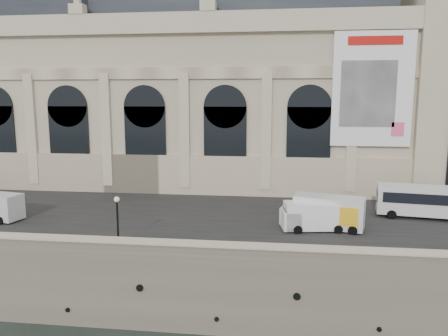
% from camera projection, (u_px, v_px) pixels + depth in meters
% --- Properties ---
extents(ground, '(260.00, 260.00, 0.00)m').
position_uv_depth(ground, '(117.00, 329.00, 34.54)').
color(ground, black).
rests_on(ground, ground).
extents(quay, '(160.00, 70.00, 6.00)m').
position_uv_depth(quay, '(197.00, 195.00, 68.33)').
color(quay, '#786E5C').
rests_on(quay, ground).
extents(street, '(160.00, 24.00, 0.06)m').
position_uv_depth(street, '(161.00, 210.00, 47.27)').
color(street, '#2D2D2D').
rests_on(street, quay).
extents(parapet, '(160.00, 1.40, 1.21)m').
position_uv_depth(parapet, '(116.00, 247.00, 34.05)').
color(parapet, '#786E5C').
rests_on(parapet, quay).
extents(museum, '(69.00, 18.70, 29.10)m').
position_uv_depth(museum, '(149.00, 86.00, 62.29)').
color(museum, beige).
rests_on(museum, quay).
extents(bus_right, '(11.56, 4.04, 3.34)m').
position_uv_depth(bus_right, '(436.00, 201.00, 43.55)').
color(bus_right, silver).
rests_on(bus_right, quay).
extents(van_c, '(6.18, 3.12, 2.63)m').
position_uv_depth(van_c, '(312.00, 216.00, 40.04)').
color(van_c, white).
rests_on(van_c, quay).
extents(box_truck, '(7.93, 4.31, 3.05)m').
position_uv_depth(box_truck, '(324.00, 212.00, 40.71)').
color(box_truck, silver).
rests_on(box_truck, quay).
extents(lamp_right, '(0.44, 0.44, 4.30)m').
position_uv_depth(lamp_right, '(118.00, 223.00, 35.18)').
color(lamp_right, black).
rests_on(lamp_right, quay).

